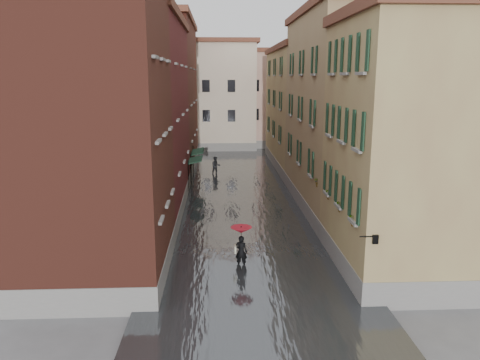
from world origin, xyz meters
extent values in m
plane|color=slate|center=(0.00, 0.00, 0.00)|extent=(120.00, 120.00, 0.00)
cube|color=#43464A|center=(0.00, 13.00, 0.10)|extent=(10.00, 60.00, 0.20)
cube|color=brown|center=(-7.00, -2.00, 6.50)|extent=(6.00, 8.00, 13.00)
cube|color=#5A1E1C|center=(-7.00, 9.00, 6.25)|extent=(6.00, 14.00, 12.50)
cube|color=brown|center=(-7.00, 24.00, 7.00)|extent=(6.00, 16.00, 14.00)
cube|color=#95744D|center=(7.00, -2.00, 5.75)|extent=(6.00, 8.00, 11.50)
cube|color=#9E865F|center=(7.00, 9.00, 6.50)|extent=(6.00, 14.00, 13.00)
cube|color=#95744D|center=(7.00, 24.00, 5.75)|extent=(6.00, 16.00, 11.50)
cube|color=beige|center=(-3.00, 38.00, 6.50)|extent=(12.00, 9.00, 13.00)
cube|color=#CEA391|center=(6.00, 40.00, 6.00)|extent=(10.00, 9.00, 12.00)
cube|color=#163222|center=(-3.45, 14.40, 2.55)|extent=(1.09, 2.75, 0.31)
cylinder|color=black|center=(-3.95, 13.03, 1.40)|extent=(0.06, 0.06, 2.80)
cylinder|color=black|center=(-3.95, 15.78, 1.40)|extent=(0.06, 0.06, 2.80)
cube|color=#163222|center=(-3.45, 18.69, 2.55)|extent=(1.09, 3.32, 0.31)
cylinder|color=black|center=(-3.95, 17.03, 1.40)|extent=(0.06, 0.06, 2.80)
cylinder|color=black|center=(-3.95, 20.35, 1.40)|extent=(0.06, 0.06, 2.80)
cylinder|color=black|center=(4.05, -6.00, 3.10)|extent=(0.60, 0.05, 0.05)
cube|color=black|center=(4.35, -6.00, 3.00)|extent=(0.22, 0.22, 0.35)
cube|color=beige|center=(4.35, -6.00, 3.00)|extent=(0.14, 0.14, 0.24)
cube|color=#9A4632|center=(4.12, -4.14, 3.15)|extent=(0.22, 0.85, 0.18)
imported|color=#265926|center=(4.12, -4.14, 3.57)|extent=(0.59, 0.51, 0.66)
cube|color=#9A4632|center=(4.12, -2.01, 3.15)|extent=(0.22, 0.85, 0.18)
imported|color=#265926|center=(4.12, -2.01, 3.57)|extent=(0.59, 0.51, 0.66)
cube|color=#9A4632|center=(4.12, 0.25, 3.15)|extent=(0.22, 0.85, 0.18)
imported|color=#265926|center=(4.12, 0.25, 3.57)|extent=(0.59, 0.51, 0.66)
cube|color=#9A4632|center=(4.12, 3.01, 3.15)|extent=(0.22, 0.85, 0.18)
imported|color=#265926|center=(4.12, 3.01, 3.57)|extent=(0.59, 0.51, 0.66)
imported|color=black|center=(-0.55, -1.49, 0.81)|extent=(0.68, 0.53, 1.63)
cube|color=beige|center=(-0.83, -1.44, 0.95)|extent=(0.08, 0.30, 0.38)
cylinder|color=black|center=(-0.55, -1.49, 1.35)|extent=(0.02, 0.02, 1.00)
cone|color=#AE0B1B|center=(-0.55, -1.49, 1.92)|extent=(1.05, 1.05, 0.28)
imported|color=black|center=(-1.86, 20.22, 0.90)|extent=(1.01, 0.87, 1.80)
camera|label=1|loc=(-1.59, -22.68, 9.05)|focal=35.00mm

